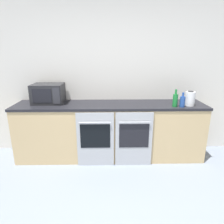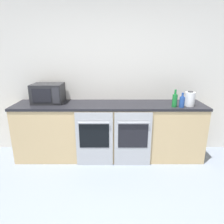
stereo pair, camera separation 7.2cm
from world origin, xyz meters
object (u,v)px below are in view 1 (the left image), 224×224
at_px(oven_right, 134,139).
at_px(microwave, 48,94).
at_px(bottle_green, 175,100).
at_px(oven_left, 95,139).
at_px(bottle_blue, 182,101).
at_px(kettle, 190,99).

bearing_deg(oven_right, microwave, 163.89).
distance_m(microwave, bottle_green, 2.03).
height_order(oven_left, bottle_green, bottle_green).
relative_size(microwave, bottle_blue, 2.18).
distance_m(oven_left, bottle_blue, 1.46).
distance_m(microwave, bottle_blue, 2.14).
relative_size(oven_right, bottle_blue, 3.92).
bearing_deg(bottle_blue, kettle, 28.27).
distance_m(bottle_green, kettle, 0.25).
bearing_deg(bottle_green, microwave, 172.58).
xyz_separation_m(oven_left, bottle_blue, (1.34, 0.11, 0.58)).
xyz_separation_m(oven_left, kettle, (1.48, 0.19, 0.60)).
relative_size(oven_left, bottle_blue, 3.92).
distance_m(oven_left, microwave, 1.09).
height_order(microwave, bottle_blue, microwave).
bearing_deg(oven_right, kettle, 11.98).
relative_size(oven_left, bottle_green, 3.28).
relative_size(oven_left, microwave, 1.80).
bearing_deg(kettle, bottle_blue, -151.73).
bearing_deg(bottle_blue, oven_right, -171.51).
height_order(oven_left, oven_right, same).
bearing_deg(bottle_green, oven_right, -168.06).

